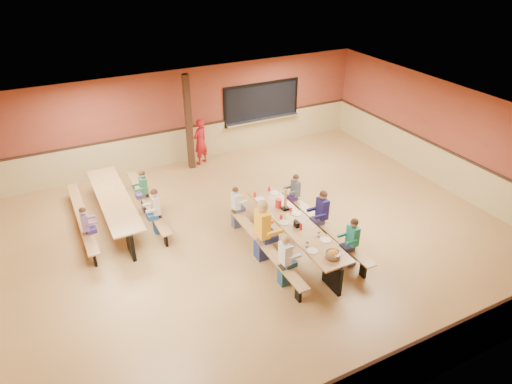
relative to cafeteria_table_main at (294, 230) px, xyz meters
name	(u,v)px	position (x,y,z in m)	size (l,w,h in m)	color
ground	(260,236)	(-0.48, 0.80, -0.53)	(12.00, 12.00, 0.00)	olive
room_envelope	(261,213)	(-0.48, 0.80, 0.16)	(12.04, 10.04, 3.02)	brown
kitchen_pass_through	(262,104)	(2.12, 5.76, 0.96)	(2.78, 0.28, 1.38)	black
structural_post	(189,123)	(-0.68, 5.20, 0.97)	(0.18, 0.18, 3.00)	black
cafeteria_table_main	(294,230)	(0.00, 0.00, 0.00)	(1.91, 3.70, 0.74)	#9F733F
cafeteria_table_second	(115,205)	(-3.50, 3.05, 0.00)	(1.91, 3.70, 0.74)	#9F733F
seated_child_white_left	(285,261)	(-0.83, -0.97, 0.08)	(0.37, 0.31, 1.22)	white
seated_adult_yellow	(262,231)	(-0.83, 0.04, 0.22)	(0.51, 0.42, 1.49)	#FFAD18
seated_child_grey_left	(236,208)	(-0.83, 1.47, 0.04)	(0.33, 0.27, 1.13)	silver
seated_child_teal_right	(352,243)	(0.82, -1.08, 0.08)	(0.37, 0.30, 1.20)	#1E826B
seated_child_navy_right	(322,215)	(0.82, 0.11, 0.12)	(0.41, 0.33, 1.29)	#1C1753
seated_child_char_right	(295,195)	(0.82, 1.34, 0.05)	(0.34, 0.28, 1.15)	#485052
seated_child_purple_sec	(87,229)	(-4.32, 2.18, 0.04)	(0.33, 0.27, 1.13)	#714D7B
seated_child_green_sec	(144,191)	(-2.67, 3.27, 0.06)	(0.35, 0.29, 1.18)	#2F744E
seated_child_tan_sec	(156,212)	(-2.67, 2.12, 0.08)	(0.37, 0.30, 1.21)	beige
standing_woman	(200,142)	(-0.29, 5.35, 0.23)	(0.55, 0.36, 1.51)	#B2141A
punch_pitcher	(279,203)	(-0.01, 0.76, 0.32)	(0.16, 0.16, 0.22)	red
chip_bowl	(333,254)	(0.03, -1.47, 0.29)	(0.32, 0.32, 0.15)	orange
napkin_dispenser	(297,224)	(-0.05, -0.17, 0.28)	(0.10, 0.14, 0.13)	black
condiment_mustard	(295,221)	(-0.04, -0.07, 0.30)	(0.06, 0.06, 0.17)	yellow
condiment_ketchup	(301,227)	(-0.03, -0.32, 0.30)	(0.06, 0.06, 0.17)	#B2140F
table_paddle	(285,205)	(0.09, 0.60, 0.35)	(0.16, 0.16, 0.56)	black
place_settings	(295,220)	(0.00, 0.00, 0.27)	(0.65, 3.30, 0.11)	beige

